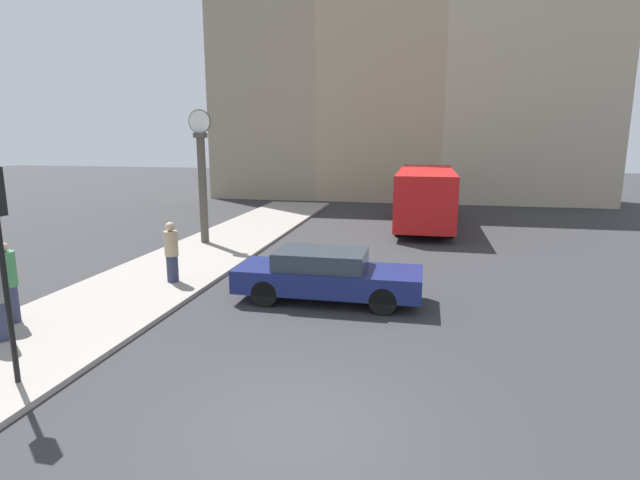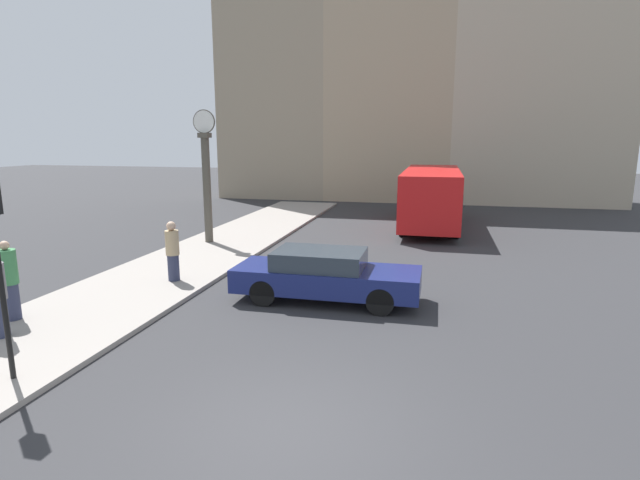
% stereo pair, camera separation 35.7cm
% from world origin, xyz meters
% --- Properties ---
extents(ground_plane, '(120.00, 120.00, 0.00)m').
position_xyz_m(ground_plane, '(0.00, 0.00, 0.00)').
color(ground_plane, '#2D2D30').
extents(sidewalk_corner, '(3.67, 26.42, 0.11)m').
position_xyz_m(sidewalk_corner, '(-6.06, 11.21, 0.06)').
color(sidewalk_corner, gray).
rests_on(sidewalk_corner, ground_plane).
extents(building_row, '(25.92, 5.00, 18.16)m').
position_xyz_m(building_row, '(0.11, 28.53, 8.71)').
color(building_row, gray).
rests_on(building_row, ground_plane).
extents(sedan_car, '(4.72, 1.70, 1.32)m').
position_xyz_m(sedan_car, '(-0.77, 5.86, 0.69)').
color(sedan_car, navy).
rests_on(sedan_car, ground_plane).
extents(bus_distant, '(2.50, 8.94, 2.67)m').
position_xyz_m(bus_distant, '(1.65, 17.85, 1.53)').
color(bus_distant, red).
rests_on(bus_distant, ground_plane).
extents(street_clock, '(0.89, 0.40, 5.06)m').
position_xyz_m(street_clock, '(-6.75, 11.57, 2.62)').
color(street_clock, '#4C473D').
rests_on(street_clock, sidewalk_corner).
extents(pedestrian_tan_coat, '(0.38, 0.38, 1.71)m').
position_xyz_m(pedestrian_tan_coat, '(-5.31, 6.31, 0.97)').
color(pedestrian_tan_coat, '#2D334C').
rests_on(pedestrian_tan_coat, sidewalk_corner).
extents(pedestrian_green_hoodie, '(0.40, 0.40, 1.80)m').
position_xyz_m(pedestrian_green_hoodie, '(-7.25, 2.63, 1.01)').
color(pedestrian_green_hoodie, '#2D334C').
rests_on(pedestrian_green_hoodie, sidewalk_corner).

